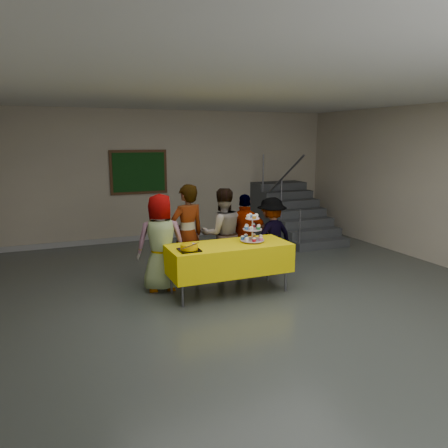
% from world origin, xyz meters
% --- Properties ---
extents(room_shell, '(10.00, 10.04, 3.02)m').
position_xyz_m(room_shell, '(0.00, 0.02, 2.13)').
color(room_shell, '#4C514C').
rests_on(room_shell, ground).
extents(bake_table, '(1.88, 0.78, 0.77)m').
position_xyz_m(bake_table, '(-0.26, 0.97, 0.56)').
color(bake_table, '#595960').
rests_on(bake_table, ground).
extents(cupcake_stand, '(0.38, 0.38, 0.44)m').
position_xyz_m(cupcake_stand, '(0.14, 0.99, 0.94)').
color(cupcake_stand, silver).
rests_on(cupcake_stand, bake_table).
extents(bear_cake, '(0.32, 0.36, 0.12)m').
position_xyz_m(bear_cake, '(-0.94, 0.84, 0.83)').
color(bear_cake, black).
rests_on(bear_cake, bake_table).
extents(schoolchild_a, '(0.82, 0.61, 1.54)m').
position_xyz_m(schoolchild_a, '(-1.19, 1.48, 0.77)').
color(schoolchild_a, slate).
rests_on(schoolchild_a, ground).
extents(schoolchild_b, '(0.68, 0.53, 1.65)m').
position_xyz_m(schoolchild_b, '(-0.71, 1.63, 0.82)').
color(schoolchild_b, slate).
rests_on(schoolchild_b, ground).
extents(schoolchild_c, '(0.81, 0.66, 1.55)m').
position_xyz_m(schoolchild_c, '(-0.07, 1.69, 0.77)').
color(schoolchild_c, slate).
rests_on(schoolchild_c, ground).
extents(schoolchild_d, '(0.91, 0.66, 1.43)m').
position_xyz_m(schoolchild_d, '(0.35, 1.67, 0.71)').
color(schoolchild_d, slate).
rests_on(schoolchild_d, ground).
extents(schoolchild_e, '(0.97, 0.69, 1.36)m').
position_xyz_m(schoolchild_e, '(0.81, 1.58, 0.68)').
color(schoolchild_e, slate).
rests_on(schoolchild_e, ground).
extents(staircase, '(1.30, 2.40, 2.04)m').
position_xyz_m(staircase, '(2.70, 4.13, 0.49)').
color(staircase, '#424447').
rests_on(staircase, ground).
extents(noticeboard, '(1.30, 0.05, 1.00)m').
position_xyz_m(noticeboard, '(-0.79, 4.96, 1.60)').
color(noticeboard, '#472B16').
rests_on(noticeboard, ground).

